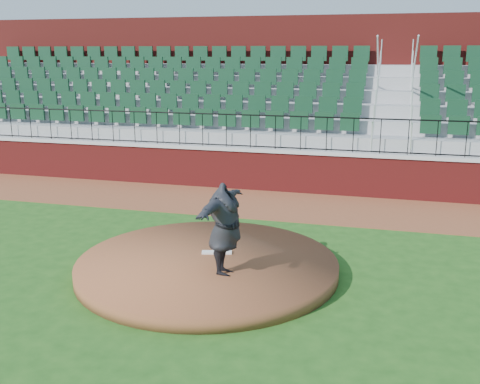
% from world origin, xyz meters
% --- Properties ---
extents(ground, '(90.00, 90.00, 0.00)m').
position_xyz_m(ground, '(0.00, 0.00, 0.00)').
color(ground, '#1F4E16').
rests_on(ground, ground).
extents(warning_track, '(34.00, 3.20, 0.01)m').
position_xyz_m(warning_track, '(0.00, 5.40, 0.01)').
color(warning_track, brown).
rests_on(warning_track, ground).
extents(field_wall, '(34.00, 0.35, 1.20)m').
position_xyz_m(field_wall, '(0.00, 7.00, 0.60)').
color(field_wall, maroon).
rests_on(field_wall, ground).
extents(wall_cap, '(34.00, 0.45, 0.10)m').
position_xyz_m(wall_cap, '(0.00, 7.00, 1.25)').
color(wall_cap, '#B7B7B7').
rests_on(wall_cap, field_wall).
extents(wall_railing, '(34.00, 0.05, 1.00)m').
position_xyz_m(wall_railing, '(0.00, 7.00, 1.80)').
color(wall_railing, black).
rests_on(wall_railing, wall_cap).
extents(seating_stands, '(34.00, 5.10, 4.60)m').
position_xyz_m(seating_stands, '(0.00, 9.72, 2.30)').
color(seating_stands, gray).
rests_on(seating_stands, ground).
extents(concourse_wall, '(34.00, 0.50, 5.50)m').
position_xyz_m(concourse_wall, '(0.00, 12.52, 2.75)').
color(concourse_wall, maroon).
rests_on(concourse_wall, ground).
extents(pitchers_mound, '(5.06, 5.06, 0.25)m').
position_xyz_m(pitchers_mound, '(-0.29, 0.16, 0.12)').
color(pitchers_mound, brown).
rests_on(pitchers_mound, ground).
extents(pitching_rubber, '(0.61, 0.30, 0.04)m').
position_xyz_m(pitching_rubber, '(-0.22, 0.55, 0.27)').
color(pitching_rubber, white).
rests_on(pitching_rubber, pitchers_mound).
extents(pitcher, '(0.65, 2.11, 1.70)m').
position_xyz_m(pitcher, '(0.24, -0.42, 1.10)').
color(pitcher, black).
rests_on(pitcher, pitchers_mound).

